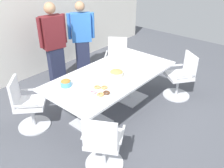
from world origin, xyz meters
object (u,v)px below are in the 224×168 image
Objects in this scene: office_chair_1 at (28,106)px; snack_bowl_pretzels at (66,83)px; conference_table at (112,80)px; office_chair_3 at (181,78)px; office_chair_0 at (117,60)px; person_standing_0 at (54,44)px; napkin_pile at (133,53)px; donut_platter at (100,91)px; plate_stack at (140,67)px; snack_bowl_cookies at (116,73)px; office_chair_2 at (103,145)px; person_standing_1 at (82,38)px.

snack_bowl_pretzels is at bearing 90.24° from office_chair_1.
snack_bowl_pretzels is (-0.80, 0.28, 0.18)m from conference_table.
office_chair_0 is at bearing 42.31° from office_chair_3.
person_standing_0 reaches higher than office_chair_0.
office_chair_1 is 1.00× the size of office_chair_3.
office_chair_3 is 1.10m from napkin_pile.
office_chair_0 is 2.06m from donut_platter.
person_standing_0 is 9.78× the size of plate_stack.
snack_bowl_pretzels reaches higher than snack_bowl_cookies.
snack_bowl_pretzels is at bearing 111.61° from donut_platter.
office_chair_0 is at bearing 59.40° from plate_stack.
snack_bowl_pretzels is at bearing 133.06° from office_chair_2.
plate_stack is at bearing 121.10° from person_standing_1.
snack_bowl_cookies is at bearing 104.58° from person_standing_1.
office_chair_0 is at bearing 95.90° from office_chair_2.
office_chair_0 is 1.52m from snack_bowl_cookies.
office_chair_3 is 1.49m from snack_bowl_cookies.
donut_platter is at bearing 112.77° from office_chair_3.
office_chair_3 reaches higher than napkin_pile.
office_chair_3 is at bearing 103.48° from office_chair_1.
napkin_pile is (0.45, 0.49, 0.01)m from plate_stack.
person_standing_0 reaches higher than office_chair_2.
snack_bowl_cookies is at bearing 94.41° from office_chair_0.
office_chair_3 is (0.15, -1.54, 0.00)m from office_chair_0.
office_chair_0 is 1.55m from office_chair_3.
donut_platter is (-0.57, -1.85, -0.16)m from person_standing_0.
person_standing_0 is 1.90m from plate_stack.
conference_table is at bearing 95.81° from office_chair_2.
office_chair_1 is 1.62m from person_standing_0.
person_standing_1 reaches higher than office_chair_3.
snack_bowl_pretzels is (-0.79, -1.31, -0.12)m from person_standing_0.
office_chair_0 reaches higher than napkin_pile.
office_chair_1 is 2.25m from person_standing_1.
donut_platter is (-0.58, -0.16, -0.04)m from snack_bowl_cookies.
person_standing_0 reaches higher than snack_bowl_cookies.
donut_platter is at bearing 105.13° from office_chair_2.
snack_bowl_cookies is (-1.14, -0.93, 0.40)m from office_chair_0.
donut_platter is 1.62m from napkin_pile.
person_standing_0 is 0.77m from person_standing_1.
person_standing_1 reaches higher than donut_platter.
napkin_pile is (0.20, -1.32, -0.09)m from person_standing_1.
donut_platter is at bearing 92.88° from person_standing_1.
office_chair_1 is 0.51× the size of person_standing_0.
conference_table is at bearing 97.22° from office_chair_3.
person_standing_0 reaches higher than napkin_pile.
conference_table is 1.41m from office_chair_0.
office_chair_1 is at bearing 57.42° from office_chair_0.
office_chair_1 is at bearing 151.56° from plate_stack.
office_chair_3 is (2.57, -1.45, 0.00)m from office_chair_1.
office_chair_3 is 2.40m from person_standing_1.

